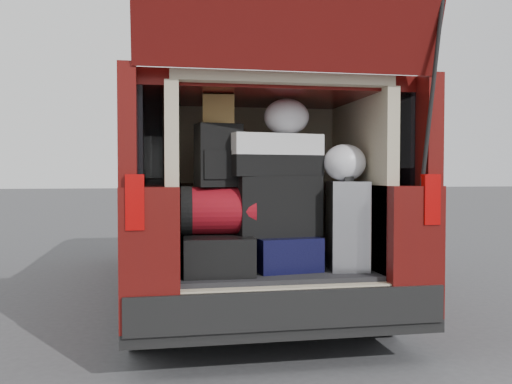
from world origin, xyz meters
The scene contains 13 objects.
ground centered at (0.00, 0.00, 0.00)m, with size 80.00×80.00×0.00m, color #3C3C3F.
minivan centered at (0.00, 1.86, 0.91)m, with size 1.90×5.35×2.77m.
load_floor centered at (0.00, 0.28, 0.28)m, with size 1.24×1.05×0.55m, color black.
black_hardshell centered at (-0.37, 0.12, 0.67)m, with size 0.43×0.59×0.24m, color black.
navy_hardshell centered at (0.06, 0.16, 0.66)m, with size 0.41×0.50×0.22m, color black.
silver_roller centered at (0.49, 0.07, 0.84)m, with size 0.24×0.38×0.57m, color silver.
red_duffel centered at (-0.36, 0.13, 0.94)m, with size 0.47×0.30×0.30m, color maroon.
black_soft_case centered at (0.02, 0.17, 0.96)m, with size 0.54×0.33×0.39m, color black.
backpack centered at (-0.36, 0.14, 1.29)m, with size 0.28×0.17×0.40m, color black.
twotone_duffel centered at (0.00, 0.17, 1.29)m, with size 0.61×0.31×0.27m, color silver.
grocery_sack_lower centered at (-0.35, 0.14, 1.58)m, with size 0.20×0.16×0.18m, color brown.
plastic_bag_center centered at (0.11, 0.21, 1.55)m, with size 0.30×0.28×0.24m, color white.
plastic_bag_right centered at (0.47, 0.08, 1.25)m, with size 0.28×0.26×0.24m, color white.
Camera 1 is at (-0.74, -3.31, 1.18)m, focal length 38.00 mm.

